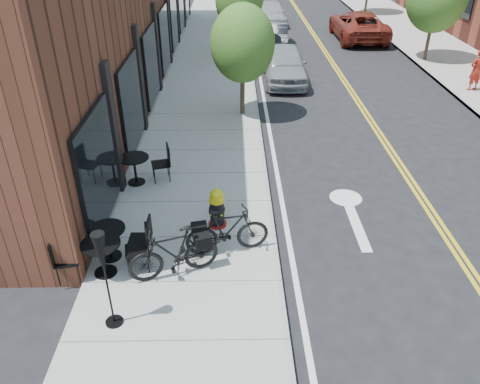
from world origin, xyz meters
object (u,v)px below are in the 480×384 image
object	(u,v)px
bistro_set_a	(102,254)
pedestrian	(476,70)
bistro_set_c	(135,166)
parked_car_a	(285,64)
parked_car_b	(274,35)
parked_car_far	(358,25)
bicycle_left	(173,253)
bistro_set_b	(108,239)
parked_car_c	(271,14)
fire_hydrant	(217,208)
bicycle_right	(227,231)
patio_umbrella	(103,261)

from	to	relation	value
bistro_set_a	pedestrian	world-z (taller)	pedestrian
bistro_set_c	parked_car_a	bearing A→B (deg)	47.93
parked_car_b	parked_car_far	world-z (taller)	parked_car_far
bicycle_left	bistro_set_a	size ratio (longest dim) A/B	0.99
bistro_set_b	parked_car_a	size ratio (longest dim) A/B	0.40
bistro_set_c	pedestrian	xyz separation A→B (m)	(12.49, 7.41, 0.32)
bistro_set_a	parked_car_c	size ratio (longest dim) A/B	0.41
bistro_set_a	bistro_set_b	world-z (taller)	bistro_set_a
bistro_set_b	pedestrian	distance (m)	16.37
parked_car_c	parked_car_far	world-z (taller)	parked_car_far
fire_hydrant	parked_car_b	distance (m)	17.14
parked_car_far	bicycle_left	bearing A→B (deg)	67.97
fire_hydrant	bicycle_right	size ratio (longest dim) A/B	0.54
bicycle_right	parked_car_c	bearing A→B (deg)	-17.59
bicycle_right	bistro_set_a	world-z (taller)	bicycle_right
bicycle_right	patio_umbrella	size ratio (longest dim) A/B	0.91
parked_car_far	patio_umbrella	bearing A→B (deg)	66.99
fire_hydrant	patio_umbrella	distance (m)	3.64
bicycle_left	pedestrian	bearing A→B (deg)	115.92
bistro_set_c	parked_car_b	world-z (taller)	parked_car_b
fire_hydrant	parked_car_a	distance (m)	11.40
bicycle_left	parked_car_far	bearing A→B (deg)	138.12
parked_car_far	parked_car_a	bearing A→B (deg)	57.29
bistro_set_c	parked_car_far	xyz separation A→B (m)	(9.91, 16.68, 0.16)
parked_car_c	parked_car_far	xyz separation A→B (m)	(4.71, -4.22, 0.12)
bicycle_right	bistro_set_a	size ratio (longest dim) A/B	0.96
bicycle_right	parked_car_a	xyz separation A→B (m)	(2.42, 12.08, 0.09)
bicycle_left	patio_umbrella	size ratio (longest dim) A/B	0.93
fire_hydrant	parked_car_b	bearing A→B (deg)	87.07
fire_hydrant	bistro_set_b	bearing A→B (deg)	-147.00
bicycle_right	parked_car_a	bearing A→B (deg)	-22.48
parked_car_a	parked_car_far	world-z (taller)	parked_car_far
bistro_set_b	pedestrian	size ratio (longest dim) A/B	1.07
bicycle_right	patio_umbrella	distance (m)	3.01
bistro_set_a	bicycle_right	bearing A→B (deg)	3.37
parked_car_b	pedestrian	distance (m)	10.64
fire_hydrant	bistro_set_c	distance (m)	3.03
bicycle_left	parked_car_c	world-z (taller)	parked_car_c
bicycle_left	pedestrian	xyz separation A→B (m)	(11.06, 11.17, 0.27)
bicycle_left	parked_car_a	world-z (taller)	parked_car_a
bicycle_left	pedestrian	distance (m)	15.72
pedestrian	patio_umbrella	bearing A→B (deg)	27.58
bistro_set_a	bistro_set_b	size ratio (longest dim) A/B	1.06
bistro_set_c	parked_car_far	size ratio (longest dim) A/B	0.34
bistro_set_b	bistro_set_c	size ratio (longest dim) A/B	0.93
bistro_set_a	bistro_set_c	bearing A→B (deg)	78.36
bicycle_right	parked_car_b	size ratio (longest dim) A/B	0.45
bistro_set_a	parked_car_b	bearing A→B (deg)	63.48
bistro_set_b	bicycle_right	bearing A→B (deg)	4.25
bistro_set_c	parked_car_a	xyz separation A→B (m)	(4.92, 9.06, 0.13)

